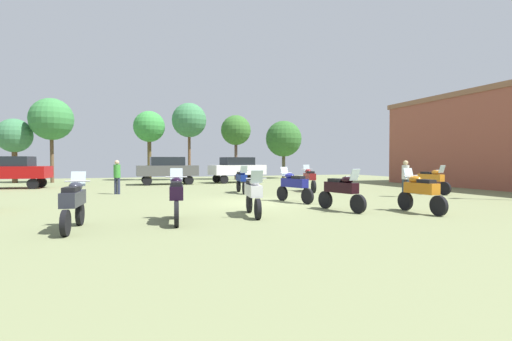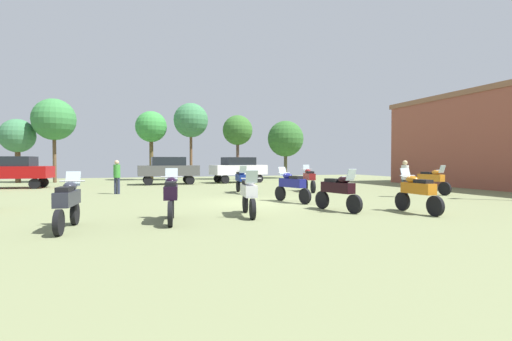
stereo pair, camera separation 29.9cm
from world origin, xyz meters
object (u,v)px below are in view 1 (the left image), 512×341
car_1 (167,168)px  tree_2 (236,131)px  motorcycle_3 (241,180)px  person_1 (117,174)px  car_2 (237,168)px  motorcycle_8 (342,190)px  motorcycle_9 (294,185)px  motorcycle_6 (176,196)px  car_3 (11,170)px  person_2 (405,176)px  tree_3 (284,139)px  motorcycle_7 (421,191)px  motorcycle_2 (309,178)px  motorcycle_5 (73,202)px  tree_6 (189,121)px  motorcycle_4 (253,193)px  motorcycle_1 (431,180)px  tree_5 (51,119)px  tree_1 (149,127)px  tree_4 (14,136)px

car_1 → tree_2: (6.73, 5.30, 3.33)m
motorcycle_3 → person_1: (-6.28, 1.45, 0.31)m
car_2 → person_1: (-8.76, -7.80, -0.14)m
motorcycle_8 → motorcycle_9: (-0.41, 3.01, 0.00)m
motorcycle_6 → car_3: 18.20m
motorcycle_8 → person_2: bearing=-162.6°
tree_2 → tree_3: bearing=9.2°
person_2 → motorcycle_3: bearing=-161.4°
motorcycle_7 → person_2: (3.39, 4.63, 0.30)m
tree_2 → tree_3: (5.12, 0.83, -0.63)m
motorcycle_2 → tree_3: (5.00, 15.19, 3.13)m
motorcycle_5 → tree_6: bearing=79.4°
motorcycle_4 → tree_3: tree_3 is taller
motorcycle_7 → motorcycle_1: bearing=42.6°
motorcycle_6 → person_2: size_ratio=1.27×
car_2 → tree_2: size_ratio=0.77×
motorcycle_2 → tree_3: bearing=83.6°
motorcycle_2 → motorcycle_3: motorcycle_2 is taller
person_2 → tree_5: 26.14m
motorcycle_1 → tree_6: 20.82m
motorcycle_1 → motorcycle_4: bearing=12.5°
motorcycle_3 → car_1: size_ratio=0.50×
car_1 → person_1: 7.97m
motorcycle_8 → tree_3: bearing=-122.0°
motorcycle_6 → motorcycle_9: 6.37m
car_3 → motorcycle_1: bearing=-110.7°
motorcycle_1 → motorcycle_6: motorcycle_6 is taller
tree_3 → motorcycle_9: bearing=-112.2°
motorcycle_3 → tree_5: bearing=-46.2°
motorcycle_7 → motorcycle_2: bearing=86.0°
car_2 → tree_1: bearing=38.1°
motorcycle_8 → tree_1: 23.86m
car_3 → motorcycle_2: bearing=-109.0°
tree_4 → motorcycle_4: bearing=-62.1°
car_2 → tree_1: size_ratio=0.75×
car_1 → car_3: bearing=95.0°
car_1 → person_2: 16.53m
tree_1 → tree_5: size_ratio=0.92×
motorcycle_3 → tree_6: tree_6 is taller
motorcycle_3 → motorcycle_6: size_ratio=0.96×
person_2 → tree_5: (-18.09, 18.45, 3.93)m
motorcycle_3 → tree_2: size_ratio=0.36×
motorcycle_3 → tree_4: (-13.99, 14.46, 2.91)m
motorcycle_4 → tree_4: 25.65m
car_2 → car_3: same height
tree_3 → motorcycle_8: bearing=-108.6°
motorcycle_2 → tree_5: size_ratio=0.35×
motorcycle_4 → motorcycle_6: 2.48m
motorcycle_6 → tree_4: tree_4 is taller
motorcycle_3 → tree_2: bearing=-100.4°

